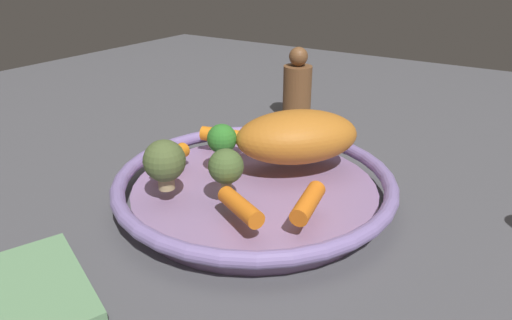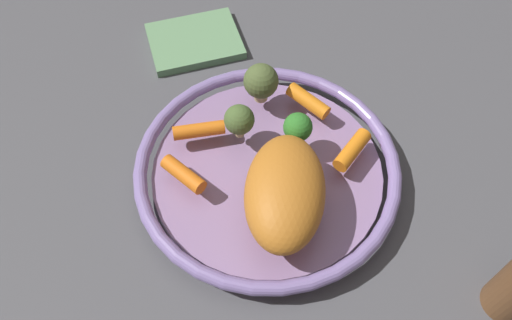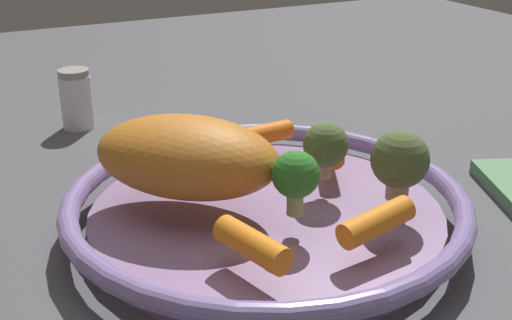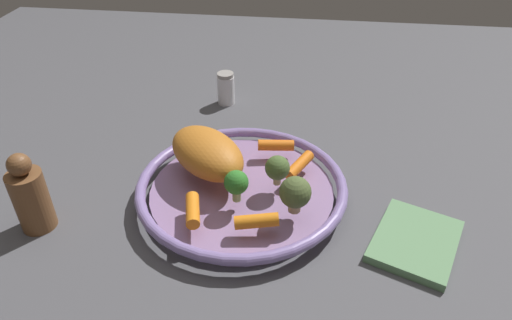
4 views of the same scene
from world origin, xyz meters
The scene contains 11 objects.
ground_plane centered at (0.00, 0.00, 0.00)m, with size 1.91×1.91×0.00m, color #4C4C51.
serving_bowl centered at (0.00, 0.00, 0.02)m, with size 0.35×0.35×0.04m.
roast_chicken_piece centered at (-0.03, -0.06, 0.07)m, with size 0.16×0.10×0.07m, color #C06F23.
baby_carrot_center centered at (-0.04, 0.09, 0.05)m, with size 0.02×0.02×0.07m, color orange.
baby_carrot_left centered at (0.09, -0.06, 0.05)m, with size 0.02×0.02×0.06m, color orange.
baby_carrot_back centered at (0.11, 0.04, 0.05)m, with size 0.02×0.02×0.06m, color orange.
baby_carrot_near_rim centered at (-0.10, 0.05, 0.05)m, with size 0.02×0.02×0.06m, color orange.
broccoli_floret_large centered at (0.00, 0.06, 0.07)m, with size 0.04×0.04×0.05m.
broccoli_floret_mid centered at (0.06, 0.09, 0.07)m, with size 0.05×0.05×0.06m.
broccoli_floret_small centered at (0.05, 0.00, 0.07)m, with size 0.04×0.04×0.05m.
dish_towel centered at (0.07, 0.28, 0.01)m, with size 0.15×0.11×0.01m, color #669366.
Camera 2 is at (-0.24, -0.28, 0.59)m, focal length 35.56 mm.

